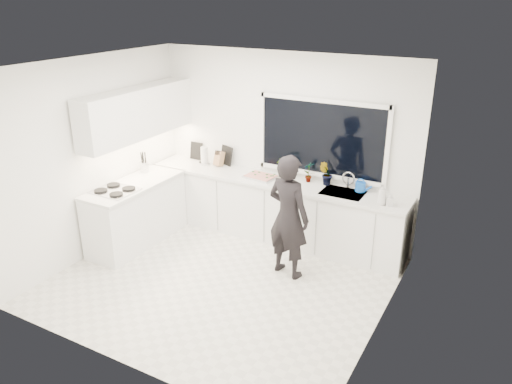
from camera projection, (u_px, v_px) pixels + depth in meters
The scene contains 25 objects.
floor at pixel (221, 282), 6.38m from camera, with size 4.00×3.50×0.02m, color beige.
wall_back at pixel (284, 145), 7.30m from camera, with size 4.00×0.02×2.70m, color white.
wall_left at pixel (94, 158), 6.77m from camera, with size 0.02×3.50×2.70m, color white.
wall_right at pixel (388, 218), 4.97m from camera, with size 0.02×3.50×2.70m, color white.
ceiling at pixel (215, 65), 5.37m from camera, with size 4.00×3.50×0.02m, color white.
window at pixel (322, 138), 6.93m from camera, with size 1.80×0.02×1.00m, color black.
base_cabinets_back at pixel (273, 210), 7.39m from camera, with size 3.92×0.58×0.88m, color white.
base_cabinets_left at pixel (137, 214), 7.25m from camera, with size 0.58×1.60×0.88m, color white.
countertop_back at pixel (273, 181), 7.21m from camera, with size 3.94×0.62×0.04m, color silver.
countertop_left at pixel (134, 185), 7.07m from camera, with size 0.62×1.60×0.04m, color silver.
upper_cabinets at pixel (138, 113), 7.06m from camera, with size 0.34×2.10×0.70m, color white.
sink at pixel (343, 196), 6.76m from camera, with size 0.58×0.42×0.14m, color silver.
faucet at pixel (348, 180), 6.86m from camera, with size 0.03×0.03×0.22m, color silver.
stovetop at pixel (115, 190), 6.78m from camera, with size 0.56×0.48×0.03m, color black.
person at pixel (288, 217), 6.28m from camera, with size 0.59×0.39×1.63m, color black.
pizza_tray at pixel (261, 177), 7.27m from camera, with size 0.45×0.33×0.03m, color silver.
pizza at pixel (261, 176), 7.26m from camera, with size 0.41×0.29×0.01m, color red.
watering_can at pixel (360, 187), 6.76m from camera, with size 0.14×0.14×0.13m, color blue.
paper_towel_roll at pixel (204, 156), 7.81m from camera, with size 0.11×0.11×0.26m, color silver.
knife_block at pixel (219, 159), 7.74m from camera, with size 0.13×0.10×0.22m, color olive.
utensil_crock at pixel (144, 167), 7.48m from camera, with size 0.13×0.13×0.16m, color #B0B1B5.
picture_frame_large at pixel (196, 151), 8.04m from camera, with size 0.22×0.02×0.28m, color black.
picture_frame_small at pixel (226, 155), 7.78m from camera, with size 0.25×0.02×0.30m, color black.
herb_plants at pixel (299, 170), 7.14m from camera, with size 0.90×0.34×0.32m.
soap_bottles at pixel (384, 196), 6.31m from camera, with size 0.22×0.14×0.28m.
Camera 1 is at (3.03, -4.59, 3.45)m, focal length 35.00 mm.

